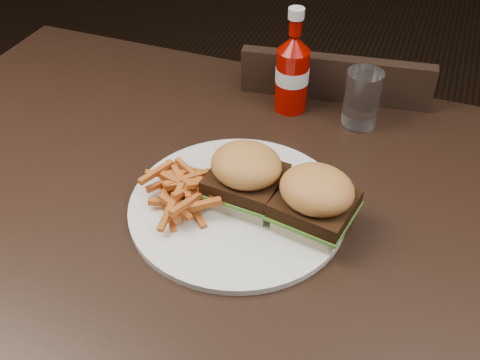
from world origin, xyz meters
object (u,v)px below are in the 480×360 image
(dining_table, at_px, (209,197))
(chair_far, at_px, (326,169))
(ketchup_bottle, at_px, (292,80))
(tumbler, at_px, (362,98))
(plate, at_px, (238,206))

(dining_table, relative_size, chair_far, 3.15)
(dining_table, distance_m, ketchup_bottle, 0.28)
(ketchup_bottle, relative_size, tumbler, 1.18)
(dining_table, bearing_deg, chair_far, 78.98)
(dining_table, relative_size, tumbler, 11.79)
(plate, relative_size, tumbler, 3.26)
(plate, bearing_deg, ketchup_bottle, 91.33)
(chair_far, xyz_separation_m, plate, (-0.04, -0.53, 0.33))
(plate, bearing_deg, tumbler, 66.75)
(chair_far, bearing_deg, ketchup_bottle, 70.97)
(dining_table, relative_size, ketchup_bottle, 9.95)
(chair_far, relative_size, plate, 1.15)
(tumbler, bearing_deg, chair_far, 110.39)
(dining_table, bearing_deg, plate, -25.97)
(dining_table, bearing_deg, tumbler, 54.69)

